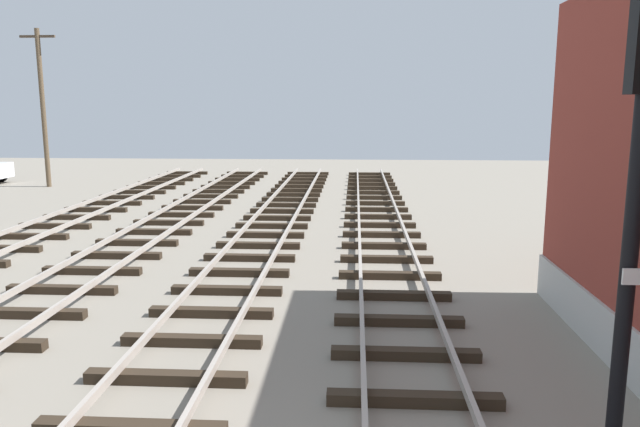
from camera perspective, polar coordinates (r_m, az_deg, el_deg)
name	(u,v)px	position (r m, az deg, el deg)	size (l,w,h in m)	color
signal_mast	(637,181)	(7.33, 27.73, 2.70)	(0.36, 0.40, 5.41)	black
utility_pole_far	(43,105)	(34.41, -24.67, 9.25)	(1.80, 0.24, 7.99)	brown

